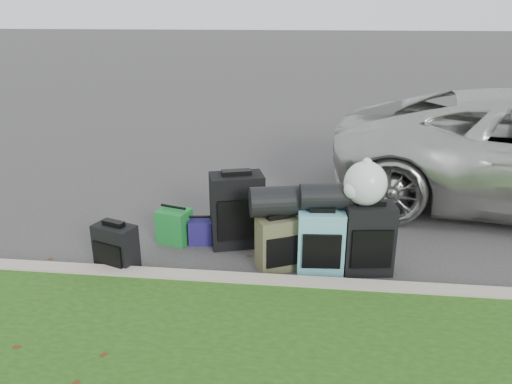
# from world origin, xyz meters

# --- Properties ---
(ground) EXTENTS (120.00, 120.00, 0.00)m
(ground) POSITION_xyz_m (0.00, 0.00, 0.00)
(ground) COLOR #383535
(ground) RESTS_ON ground
(curb) EXTENTS (120.00, 0.18, 0.15)m
(curb) POSITION_xyz_m (0.00, -1.00, 0.07)
(curb) COLOR #9E937F
(curb) RESTS_ON ground
(suitcase_small_black) EXTENTS (0.46, 0.35, 0.52)m
(suitcase_small_black) POSITION_xyz_m (-1.37, -0.80, 0.26)
(suitcase_small_black) COLOR black
(suitcase_small_black) RESTS_ON ground
(suitcase_large_black_left) EXTENTS (0.64, 0.49, 0.82)m
(suitcase_large_black_left) POSITION_xyz_m (-0.29, -0.02, 0.41)
(suitcase_large_black_left) COLOR black
(suitcase_large_black_left) RESTS_ON ground
(suitcase_olive) EXTENTS (0.47, 0.40, 0.55)m
(suitcase_olive) POSITION_xyz_m (0.20, -0.52, 0.28)
(suitcase_olive) COLOR #424129
(suitcase_olive) RESTS_ON ground
(suitcase_teal) EXTENTS (0.47, 0.30, 0.65)m
(suitcase_teal) POSITION_xyz_m (0.62, -0.53, 0.32)
(suitcase_teal) COLOR teal
(suitcase_teal) RESTS_ON ground
(suitcase_large_black_right) EXTENTS (0.51, 0.35, 0.72)m
(suitcase_large_black_right) POSITION_xyz_m (1.09, -0.48, 0.36)
(suitcase_large_black_right) COLOR black
(suitcase_large_black_right) RESTS_ON ground
(tote_green) EXTENTS (0.40, 0.35, 0.38)m
(tote_green) POSITION_xyz_m (-1.00, -0.03, 0.19)
(tote_green) COLOR #1A752D
(tote_green) RESTS_ON ground
(tote_navy) EXTENTS (0.28, 0.24, 0.28)m
(tote_navy) POSITION_xyz_m (-0.70, -0.03, 0.14)
(tote_navy) COLOR navy
(tote_navy) RESTS_ON ground
(duffel_left) EXTENTS (0.62, 0.42, 0.30)m
(duffel_left) POSITION_xyz_m (0.19, -0.44, 0.70)
(duffel_left) COLOR black
(duffel_left) RESTS_ON suitcase_olive
(duffel_right) EXTENTS (0.49, 0.32, 0.25)m
(duffel_right) POSITION_xyz_m (0.63, -0.46, 0.77)
(duffel_right) COLOR black
(duffel_right) RESTS_ON suitcase_teal
(trash_bag) EXTENTS (0.41, 0.41, 0.41)m
(trash_bag) POSITION_xyz_m (1.02, -0.45, 0.92)
(trash_bag) COLOR silver
(trash_bag) RESTS_ON suitcase_large_black_right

